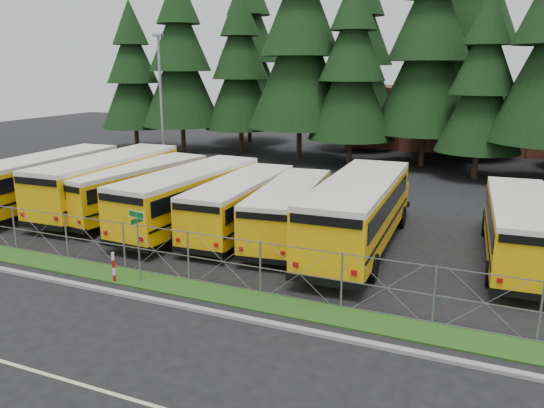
% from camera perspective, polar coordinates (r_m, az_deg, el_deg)
% --- Properties ---
extents(ground, '(120.00, 120.00, 0.00)m').
position_cam_1_polar(ground, '(21.07, -5.11, -7.67)').
color(ground, black).
rests_on(ground, ground).
extents(curb, '(50.00, 0.25, 0.12)m').
position_cam_1_polar(curb, '(18.62, -9.71, -10.74)').
color(curb, gray).
rests_on(curb, ground).
extents(grass_verge, '(50.00, 1.40, 0.06)m').
position_cam_1_polar(grass_verge, '(19.70, -7.48, -9.27)').
color(grass_verge, '#1B4C15').
rests_on(grass_verge, ground).
extents(road_lane_line, '(50.00, 0.12, 0.01)m').
position_cam_1_polar(road_lane_line, '(15.30, -20.16, -17.68)').
color(road_lane_line, beige).
rests_on(road_lane_line, ground).
extents(chainlink_fence, '(44.00, 0.10, 2.00)m').
position_cam_1_polar(chainlink_fence, '(19.90, -6.55, -5.99)').
color(chainlink_fence, gray).
rests_on(chainlink_fence, ground).
extents(brick_building, '(22.00, 10.00, 6.00)m').
position_cam_1_polar(brick_building, '(57.43, 20.05, 8.70)').
color(brick_building, brown).
rests_on(brick_building, ground).
extents(bus_0, '(3.27, 11.80, 3.06)m').
position_cam_1_polar(bus_0, '(33.28, -22.63, 2.29)').
color(bus_0, yellow).
rests_on(bus_0, ground).
extents(bus_1, '(3.20, 12.13, 3.16)m').
position_cam_1_polar(bus_1, '(31.29, -16.71, 2.16)').
color(bus_1, yellow).
rests_on(bus_1, ground).
extents(bus_2, '(4.03, 11.11, 2.85)m').
position_cam_1_polar(bus_2, '(29.88, -13.83, 1.49)').
color(bus_2, yellow).
rests_on(bus_2, ground).
extents(bus_3, '(3.35, 11.55, 2.99)m').
position_cam_1_polar(bus_3, '(27.09, -8.36, 0.60)').
color(bus_3, yellow).
rests_on(bus_3, ground).
extents(bus_4, '(2.87, 10.49, 2.73)m').
position_cam_1_polar(bus_4, '(26.08, -3.04, -0.11)').
color(bus_4, yellow).
rests_on(bus_4, ground).
extents(bus_5, '(3.56, 10.30, 2.65)m').
position_cam_1_polar(bus_5, '(25.12, 2.07, -0.77)').
color(bus_5, yellow).
rests_on(bus_5, ground).
extents(bus_6, '(3.31, 12.45, 3.24)m').
position_cam_1_polar(bus_6, '(23.82, 9.45, -1.07)').
color(bus_6, yellow).
rests_on(bus_6, ground).
extents(bus_east, '(3.14, 10.79, 2.79)m').
position_cam_1_polar(bus_east, '(24.21, 25.01, -2.56)').
color(bus_east, yellow).
rests_on(bus_east, ground).
extents(street_sign, '(0.82, 0.54, 2.81)m').
position_cam_1_polar(street_sign, '(20.29, -14.26, -2.86)').
color(street_sign, gray).
rests_on(street_sign, ground).
extents(striped_bollard, '(0.11, 0.11, 1.20)m').
position_cam_1_polar(striped_bollard, '(21.01, -16.67, -6.56)').
color(striped_bollard, '#B20C0C').
rests_on(striped_bollard, ground).
extents(light_standard, '(0.70, 0.35, 10.14)m').
position_cam_1_polar(light_standard, '(38.74, -11.82, 10.60)').
color(light_standard, gray).
rests_on(light_standard, ground).
extents(conifer_0, '(6.45, 6.45, 14.27)m').
position_cam_1_polar(conifer_0, '(55.05, -14.74, 13.20)').
color(conifer_0, black).
rests_on(conifer_0, ground).
extents(conifer_1, '(7.59, 7.59, 16.78)m').
position_cam_1_polar(conifer_1, '(52.36, -9.85, 14.79)').
color(conifer_1, black).
rests_on(conifer_1, ground).
extents(conifer_2, '(6.88, 6.88, 15.21)m').
position_cam_1_polar(conifer_2, '(51.04, -3.42, 14.10)').
color(conifer_2, black).
rests_on(conifer_2, ground).
extents(conifer_3, '(8.84, 8.84, 19.56)m').
position_cam_1_polar(conifer_3, '(46.37, 3.07, 16.76)').
color(conifer_3, black).
rests_on(conifer_3, ground).
extents(conifer_4, '(6.88, 6.88, 15.22)m').
position_cam_1_polar(conifer_4, '(43.81, 8.60, 13.92)').
color(conifer_4, black).
rests_on(conifer_4, ground).
extents(conifer_5, '(8.42, 8.42, 18.63)m').
position_cam_1_polar(conifer_5, '(45.18, 16.53, 15.68)').
color(conifer_5, black).
rests_on(conifer_5, ground).
extents(conifer_6, '(6.06, 6.06, 13.41)m').
position_cam_1_polar(conifer_6, '(41.23, 21.74, 11.79)').
color(conifer_6, black).
rests_on(conifer_6, ground).
extents(conifer_10, '(8.43, 8.43, 18.64)m').
position_cam_1_polar(conifer_10, '(57.72, -2.52, 15.86)').
color(conifer_10, black).
rests_on(conifer_10, ground).
extents(conifer_11, '(8.11, 8.11, 17.95)m').
position_cam_1_polar(conifer_11, '(53.44, 9.43, 15.42)').
color(conifer_11, black).
rests_on(conifer_11, ground).
extents(conifer_12, '(9.83, 9.83, 21.73)m').
position_cam_1_polar(conifer_12, '(51.23, 20.81, 16.88)').
color(conifer_12, black).
rests_on(conifer_12, ground).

